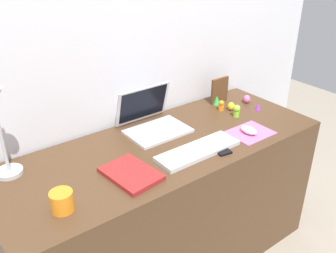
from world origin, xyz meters
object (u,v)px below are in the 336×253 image
cell_phone (219,148)px  toy_figurine_green (217,100)px  laptop (151,119)px  toy_figurine_lime (237,110)px  notebook_pad (131,174)px  desk_lamp (2,136)px  picture_frame (220,90)px  toy_figurine_pink (247,99)px  toy_figurine_purple (258,106)px  toy_figurine_yellow (231,106)px  mouse (249,130)px  keyboard (198,151)px  toy_figurine_orange (221,105)px  coffee_mug (62,201)px

cell_phone → toy_figurine_green: size_ratio=2.59×
laptop → toy_figurine_lime: bearing=-20.6°
laptop → notebook_pad: (-0.31, -0.30, -0.04)m
desk_lamp → picture_frame: 1.21m
toy_figurine_pink → toy_figurine_purple: (-0.02, -0.10, -0.01)m
laptop → toy_figurine_pink: laptop is taller
desk_lamp → toy_figurine_yellow: size_ratio=8.94×
notebook_pad → toy_figurine_purple: (0.91, 0.12, 0.01)m
mouse → toy_figurine_purple: 0.31m
keyboard → toy_figurine_lime: 0.44m
toy_figurine_green → toy_figurine_purple: (0.13, -0.19, -0.01)m
picture_frame → toy_figurine_orange: bearing=-127.6°
notebook_pad → picture_frame: bearing=15.3°
mouse → desk_lamp: bearing=162.6°
laptop → notebook_pad: 0.43m
toy_figurine_pink → toy_figurine_green: toy_figurine_green is taller
keyboard → toy_figurine_purple: toy_figurine_purple is taller
coffee_mug → toy_figurine_yellow: size_ratio=1.85×
toy_figurine_green → toy_figurine_purple: bearing=-55.7°
mouse → coffee_mug: (-0.96, 0.01, 0.02)m
picture_frame → laptop: bearing=-176.4°
desk_lamp → picture_frame: desk_lamp is taller
notebook_pad → toy_figurine_lime: toy_figurine_lime is taller
picture_frame → cell_phone: bearing=-133.9°
laptop → toy_figurine_yellow: bearing=-10.2°
mouse → toy_figurine_yellow: toy_figurine_yellow is taller
toy_figurine_pink → toy_figurine_purple: size_ratio=1.30×
notebook_pad → toy_figurine_green: 0.84m
keyboard → toy_figurine_yellow: bearing=27.6°
notebook_pad → toy_figurine_lime: (0.75, 0.13, 0.03)m
keyboard → coffee_mug: size_ratio=4.91×
keyboard → picture_frame: 0.59m
keyboard → notebook_pad: same height
laptop → coffee_mug: (-0.61, -0.33, -0.01)m
laptop → toy_figurine_yellow: 0.49m
toy_figurine_purple → toy_figurine_yellow: (-0.12, 0.08, 0.00)m
cell_phone → notebook_pad: size_ratio=0.53×
laptop → toy_figurine_green: laptop is taller
toy_figurine_orange → desk_lamp: bearing=177.7°
desk_lamp → notebook_pad: size_ratio=1.68×
desk_lamp → toy_figurine_lime: bearing=-7.8°
keyboard → toy_figurine_yellow: toy_figurine_yellow is taller
keyboard → cell_phone: size_ratio=3.20×
coffee_mug → toy_figurine_yellow: (1.10, 0.24, -0.02)m
notebook_pad → toy_figurine_pink: toy_figurine_pink is taller
toy_figurine_pink → toy_figurine_orange: (-0.19, 0.01, 0.01)m
toy_figurine_pink → toy_figurine_green: bearing=148.6°
mouse → toy_figurine_lime: bearing=61.5°
mouse → toy_figurine_orange: size_ratio=1.61×
laptop → notebook_pad: size_ratio=1.25×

